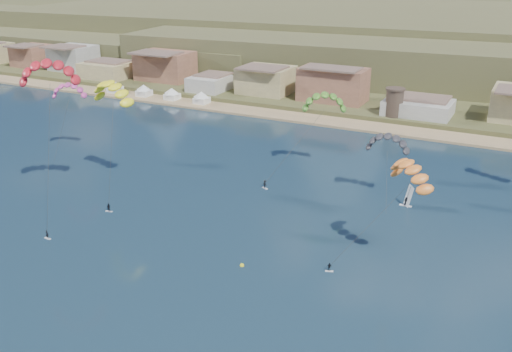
# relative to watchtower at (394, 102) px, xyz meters

# --- Properties ---
(ground) EXTENTS (2400.00, 2400.00, 0.00)m
(ground) POSITION_rel_watchtower_xyz_m (-5.00, -114.00, -6.37)
(ground) COLOR black
(ground) RESTS_ON ground
(beach) EXTENTS (2200.00, 12.00, 0.90)m
(beach) POSITION_rel_watchtower_xyz_m (-5.00, -8.00, -6.12)
(beach) COLOR tan
(beach) RESTS_ON ground
(land) EXTENTS (2200.00, 900.00, 4.00)m
(land) POSITION_rel_watchtower_xyz_m (-5.00, 446.00, -6.37)
(land) COLOR brown
(land) RESTS_ON ground
(foothills) EXTENTS (940.00, 210.00, 18.00)m
(foothills) POSITION_rel_watchtower_xyz_m (17.39, 118.47, 2.71)
(foothills) COLOR brown
(foothills) RESTS_ON ground
(town) EXTENTS (400.00, 24.00, 12.00)m
(town) POSITION_rel_watchtower_xyz_m (-45.00, 8.00, 1.63)
(town) COLOR beige
(town) RESTS_ON ground
(watchtower) EXTENTS (5.82, 5.82, 8.60)m
(watchtower) POSITION_rel_watchtower_xyz_m (0.00, 0.00, 0.00)
(watchtower) COLOR #47382D
(watchtower) RESTS_ON ground
(beach_tents) EXTENTS (43.40, 6.40, 5.00)m
(beach_tents) POSITION_rel_watchtower_xyz_m (-81.25, -8.00, -2.66)
(beach_tents) COLOR white
(beach_tents) RESTS_ON ground
(kitesurfer_red) EXTENTS (14.86, 18.50, 31.97)m
(kitesurfer_red) POSITION_rel_watchtower_xyz_m (-44.05, -90.90, 21.51)
(kitesurfer_red) COLOR silver
(kitesurfer_red) RESTS_ON ground
(kitesurfer_yellow) EXTENTS (13.68, 15.93, 25.83)m
(kitesurfer_yellow) POSITION_rel_watchtower_xyz_m (-40.86, -77.43, 15.25)
(kitesurfer_yellow) COLOR silver
(kitesurfer_yellow) RESTS_ON ground
(kitesurfer_orange) EXTENTS (15.42, 12.59, 20.81)m
(kitesurfer_orange) POSITION_rel_watchtower_xyz_m (22.97, -84.29, 10.52)
(kitesurfer_orange) COLOR silver
(kitesurfer_orange) RESTS_ON ground
(kitesurfer_green) EXTENTS (13.59, 20.05, 22.91)m
(kitesurfer_green) POSITION_rel_watchtower_xyz_m (-4.47, -49.24, 10.87)
(kitesurfer_green) COLOR silver
(kitesurfer_green) RESTS_ON ground
(distant_kite_pink) EXTENTS (9.33, 7.65, 19.93)m
(distant_kite_pink) POSITION_rel_watchtower_xyz_m (-64.94, -65.59, 10.72)
(distant_kite_pink) COLOR #262626
(distant_kite_pink) RESTS_ON ground
(distant_kite_dark) EXTENTS (9.48, 6.10, 16.15)m
(distant_kite_dark) POSITION_rel_watchtower_xyz_m (12.89, -58.34, 6.48)
(distant_kite_dark) COLOR #262626
(distant_kite_dark) RESTS_ON ground
(windsurfer) EXTENTS (2.50, 2.72, 4.40)m
(windsurfer) POSITION_rel_watchtower_xyz_m (18.20, -60.19, -4.97)
(windsurfer) COLOR silver
(windsurfer) RESTS_ON ground
(buoy) EXTENTS (0.71, 0.71, 0.71)m
(buoy) POSITION_rel_watchtower_xyz_m (-0.24, -96.50, -6.25)
(buoy) COLOR yellow
(buoy) RESTS_ON ground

